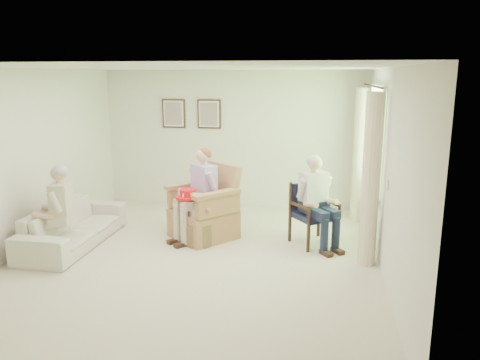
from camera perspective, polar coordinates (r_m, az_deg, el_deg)
The scene contains 19 objects.
floor at distance 6.70m, azimuth -5.30°, elevation -9.34°, with size 5.50×5.50×0.00m, color beige.
back_wall at distance 8.97m, azimuth -0.88°, elevation 4.97°, with size 5.00×0.04×2.60m, color silver.
front_wall at distance 3.83m, azimuth -16.51°, elevation -6.20°, with size 5.00×0.04×2.60m, color silver.
left_wall at distance 7.39m, azimuth -24.59°, elevation 2.14°, with size 0.04×5.50×2.60m, color silver.
right_wall at distance 6.16m, azimuth 17.50°, elevation 0.81°, with size 0.04×5.50×2.60m, color silver.
ceiling at distance 6.21m, azimuth -5.80°, elevation 13.50°, with size 5.00×5.50×0.02m, color white.
window at distance 7.29m, azimuth 16.19°, elevation 4.93°, with size 0.13×2.50×1.63m.
curtain_left at distance 6.39m, azimuth 15.66°, elevation -0.05°, with size 0.34×0.34×2.30m, color beige.
curtain_right at distance 8.30m, azimuth 14.38°, elevation 2.90°, with size 0.34×0.34×2.30m, color beige.
framed_print_left at distance 9.17m, azimuth -8.09°, elevation 8.03°, with size 0.45×0.05×0.55m.
framed_print_right at distance 8.98m, azimuth -3.79°, elevation 8.03°, with size 0.45×0.05×0.55m.
wicker_armchair at distance 7.39m, azimuth -4.42°, elevation -4.21°, with size 0.89×0.88×1.14m.
wood_armchair at distance 7.18m, azimuth 9.06°, elevation -3.72°, with size 0.59×0.55×0.90m.
sofa at distance 7.47m, azimuth -19.64°, elevation -5.25°, with size 0.80×2.05×0.60m, color silver.
person_wicker at distance 7.13m, azimuth -4.78°, elevation -0.96°, with size 0.40×0.62×1.40m.
person_dark at distance 6.97m, azimuth 9.12°, elevation -1.88°, with size 0.40×0.62×1.33m.
person_sofa at distance 7.04m, azimuth -21.40°, elevation -2.93°, with size 0.42×0.63×1.26m.
red_hat at distance 7.06m, azimuth -6.39°, elevation -1.82°, with size 0.37×0.37×0.14m.
hatbox at distance 7.09m, azimuth -4.94°, elevation -5.93°, with size 0.53×0.53×0.64m.
Camera 1 is at (1.66, -5.98, 2.51)m, focal length 35.00 mm.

